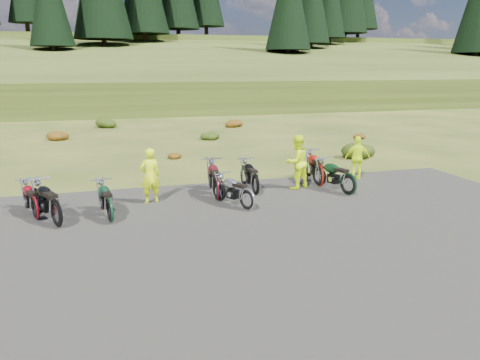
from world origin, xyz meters
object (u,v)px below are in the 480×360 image
object	(u,v)px
motorcycle_0	(58,228)
motorcycle_3	(247,211)
motorcycle_7	(348,196)
person_middle	(150,177)

from	to	relation	value
motorcycle_0	motorcycle_3	world-z (taller)	motorcycle_0
motorcycle_3	motorcycle_7	bearing A→B (deg)	-106.26
motorcycle_0	person_middle	size ratio (longest dim) A/B	1.25
motorcycle_7	person_middle	xyz separation A→B (m)	(-6.55, 0.87, 0.89)
motorcycle_3	motorcycle_7	size ratio (longest dim) A/B	0.91
motorcycle_0	motorcycle_7	xyz separation A→B (m)	(9.23, 0.77, 0.00)
motorcycle_7	motorcycle_3	bearing A→B (deg)	83.23
motorcycle_3	person_middle	size ratio (longest dim) A/B	1.09
motorcycle_0	motorcycle_7	distance (m)	9.26
motorcycle_3	person_middle	world-z (taller)	person_middle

